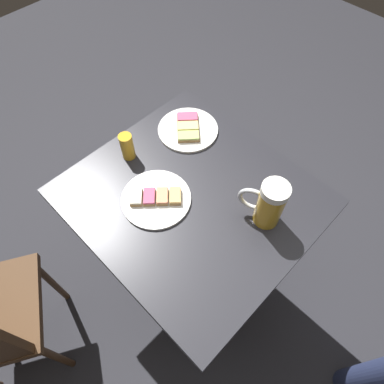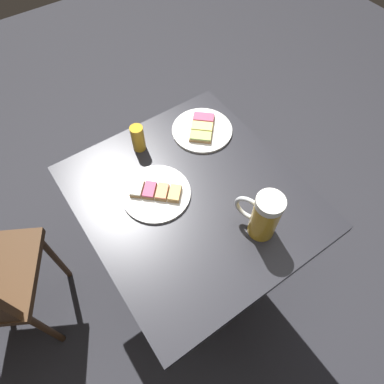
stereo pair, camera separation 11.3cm
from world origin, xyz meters
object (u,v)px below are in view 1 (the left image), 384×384
Objects in this scene: plate_far at (188,129)px; beer_glass_small at (127,146)px; beer_mug at (269,204)px; plate_near at (156,198)px.

plate_far is 2.22× the size of beer_glass_small.
beer_mug is 0.53m from beer_glass_small.
plate_far is at bearing -153.59° from plate_near.
beer_glass_small is (-0.06, -0.21, 0.04)m from plate_near.
plate_far is (-0.30, -0.15, 0.00)m from plate_near.
beer_mug reaches higher than beer_glass_small.
beer_mug is at bearing 105.50° from beer_glass_small.
plate_near is 0.33m from plate_far.
beer_mug is (-0.20, 0.30, 0.08)m from plate_near.
beer_mug reaches higher than plate_near.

